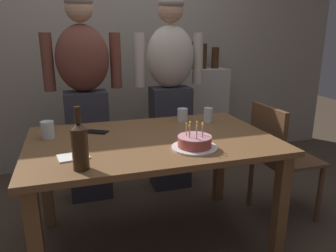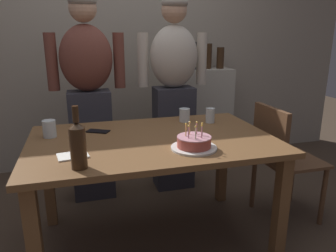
{
  "view_description": "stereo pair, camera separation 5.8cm",
  "coord_description": "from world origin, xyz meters",
  "px_view_note": "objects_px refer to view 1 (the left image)",
  "views": [
    {
      "loc": [
        -0.47,
        -1.85,
        1.37
      ],
      "look_at": [
        0.07,
        -0.1,
        0.84
      ],
      "focal_mm": 34.49,
      "sensor_mm": 36.0,
      "label": 1
    },
    {
      "loc": [
        -0.42,
        -1.87,
        1.37
      ],
      "look_at": [
        0.07,
        -0.1,
        0.84
      ],
      "focal_mm": 34.49,
      "sensor_mm": 36.0,
      "label": 2
    }
  ],
  "objects_px": {
    "water_glass_near": "(208,115)",
    "water_glass_far": "(48,130)",
    "wine_bottle": "(80,145)",
    "dining_chair": "(277,153)",
    "birthday_cake": "(195,143)",
    "person_man_bearded": "(85,97)",
    "cell_phone": "(97,132)",
    "water_glass_side": "(183,115)",
    "person_woman_cardigan": "(170,93)",
    "napkin_stack": "(73,157)"
  },
  "relations": [
    {
      "from": "water_glass_side",
      "to": "cell_phone",
      "type": "distance_m",
      "value": 0.64
    },
    {
      "from": "birthday_cake",
      "to": "water_glass_side",
      "type": "xyz_separation_m",
      "value": [
        0.13,
        0.57,
        0.01
      ]
    },
    {
      "from": "birthday_cake",
      "to": "person_man_bearded",
      "type": "bearing_deg",
      "value": 117.01
    },
    {
      "from": "water_glass_far",
      "to": "dining_chair",
      "type": "bearing_deg",
      "value": -5.2
    },
    {
      "from": "person_woman_cardigan",
      "to": "dining_chair",
      "type": "bearing_deg",
      "value": 128.96
    },
    {
      "from": "person_woman_cardigan",
      "to": "water_glass_side",
      "type": "bearing_deg",
      "value": 83.35
    },
    {
      "from": "person_man_bearded",
      "to": "dining_chair",
      "type": "distance_m",
      "value": 1.55
    },
    {
      "from": "napkin_stack",
      "to": "dining_chair",
      "type": "distance_m",
      "value": 1.48
    },
    {
      "from": "cell_phone",
      "to": "napkin_stack",
      "type": "xyz_separation_m",
      "value": [
        -0.16,
        -0.42,
        0.0
      ]
    },
    {
      "from": "water_glass_near",
      "to": "dining_chair",
      "type": "xyz_separation_m",
      "value": [
        0.48,
        -0.2,
        -0.28
      ]
    },
    {
      "from": "birthday_cake",
      "to": "person_woman_cardigan",
      "type": "bearing_deg",
      "value": 79.72
    },
    {
      "from": "water_glass_side",
      "to": "water_glass_near",
      "type": "bearing_deg",
      "value": -24.08
    },
    {
      "from": "water_glass_near",
      "to": "water_glass_far",
      "type": "distance_m",
      "value": 1.1
    },
    {
      "from": "dining_chair",
      "to": "water_glass_near",
      "type": "bearing_deg",
      "value": 67.77
    },
    {
      "from": "water_glass_near",
      "to": "wine_bottle",
      "type": "distance_m",
      "value": 1.11
    },
    {
      "from": "wine_bottle",
      "to": "person_woman_cardigan",
      "type": "height_order",
      "value": "person_woman_cardigan"
    },
    {
      "from": "napkin_stack",
      "to": "person_man_bearded",
      "type": "distance_m",
      "value": 0.99
    },
    {
      "from": "person_man_bearded",
      "to": "person_woman_cardigan",
      "type": "xyz_separation_m",
      "value": [
        0.72,
        0.0,
        0.0
      ]
    },
    {
      "from": "water_glass_side",
      "to": "dining_chair",
      "type": "bearing_deg",
      "value": -22.72
    },
    {
      "from": "birthday_cake",
      "to": "water_glass_near",
      "type": "distance_m",
      "value": 0.58
    },
    {
      "from": "water_glass_far",
      "to": "water_glass_side",
      "type": "bearing_deg",
      "value": 7.83
    },
    {
      "from": "water_glass_near",
      "to": "water_glass_far",
      "type": "relative_size",
      "value": 0.99
    },
    {
      "from": "person_woman_cardigan",
      "to": "cell_phone",
      "type": "bearing_deg",
      "value": 39.21
    },
    {
      "from": "cell_phone",
      "to": "person_woman_cardigan",
      "type": "relative_size",
      "value": 0.09
    },
    {
      "from": "cell_phone",
      "to": "water_glass_side",
      "type": "bearing_deg",
      "value": 38.24
    },
    {
      "from": "birthday_cake",
      "to": "person_man_bearded",
      "type": "distance_m",
      "value": 1.17
    },
    {
      "from": "person_man_bearded",
      "to": "cell_phone",
      "type": "bearing_deg",
      "value": 93.04
    },
    {
      "from": "birthday_cake",
      "to": "water_glass_far",
      "type": "distance_m",
      "value": 0.91
    },
    {
      "from": "birthday_cake",
      "to": "wine_bottle",
      "type": "relative_size",
      "value": 0.85
    },
    {
      "from": "napkin_stack",
      "to": "person_man_bearded",
      "type": "bearing_deg",
      "value": 82.49
    },
    {
      "from": "water_glass_near",
      "to": "napkin_stack",
      "type": "height_order",
      "value": "water_glass_near"
    },
    {
      "from": "cell_phone",
      "to": "person_man_bearded",
      "type": "xyz_separation_m",
      "value": [
        -0.03,
        0.56,
        0.13
      ]
    },
    {
      "from": "dining_chair",
      "to": "napkin_stack",
      "type": "bearing_deg",
      "value": 99.48
    },
    {
      "from": "birthday_cake",
      "to": "water_glass_near",
      "type": "height_order",
      "value": "birthday_cake"
    },
    {
      "from": "birthday_cake",
      "to": "cell_phone",
      "type": "relative_size",
      "value": 1.81
    },
    {
      "from": "person_man_bearded",
      "to": "person_woman_cardigan",
      "type": "relative_size",
      "value": 1.0
    },
    {
      "from": "person_man_bearded",
      "to": "water_glass_side",
      "type": "bearing_deg",
      "value": 145.02
    },
    {
      "from": "person_man_bearded",
      "to": "birthday_cake",
      "type": "bearing_deg",
      "value": 117.01
    },
    {
      "from": "cell_phone",
      "to": "person_woman_cardigan",
      "type": "bearing_deg",
      "value": 68.75
    },
    {
      "from": "water_glass_side",
      "to": "birthday_cake",
      "type": "bearing_deg",
      "value": -103.16
    },
    {
      "from": "birthday_cake",
      "to": "wine_bottle",
      "type": "height_order",
      "value": "wine_bottle"
    },
    {
      "from": "wine_bottle",
      "to": "cell_phone",
      "type": "height_order",
      "value": "wine_bottle"
    },
    {
      "from": "wine_bottle",
      "to": "person_woman_cardigan",
      "type": "bearing_deg",
      "value": 54.69
    },
    {
      "from": "cell_phone",
      "to": "napkin_stack",
      "type": "height_order",
      "value": "same"
    },
    {
      "from": "water_glass_far",
      "to": "cell_phone",
      "type": "distance_m",
      "value": 0.3
    },
    {
      "from": "wine_bottle",
      "to": "dining_chair",
      "type": "bearing_deg",
      "value": 16.28
    },
    {
      "from": "cell_phone",
      "to": "person_man_bearded",
      "type": "bearing_deg",
      "value": 122.58
    },
    {
      "from": "person_man_bearded",
      "to": "dining_chair",
      "type": "height_order",
      "value": "person_man_bearded"
    },
    {
      "from": "dining_chair",
      "to": "person_woman_cardigan",
      "type": "bearing_deg",
      "value": 38.96
    },
    {
      "from": "water_glass_side",
      "to": "person_woman_cardigan",
      "type": "height_order",
      "value": "person_woman_cardigan"
    }
  ]
}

